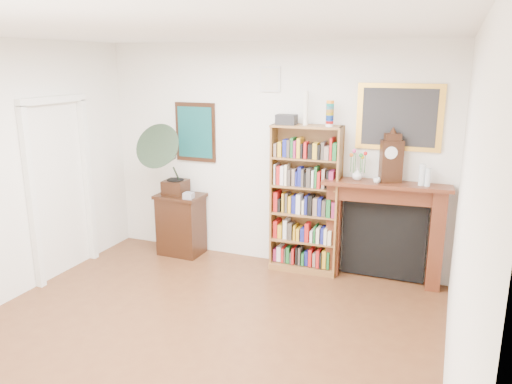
% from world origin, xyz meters
% --- Properties ---
extents(room, '(4.51, 5.01, 2.81)m').
position_xyz_m(room, '(0.00, 0.00, 1.40)').
color(room, '#572F1A').
rests_on(room, ground).
extents(door_casing, '(0.08, 1.02, 2.17)m').
position_xyz_m(door_casing, '(-2.21, 1.20, 1.26)').
color(door_casing, white).
rests_on(door_casing, left_wall).
extents(teal_poster, '(0.58, 0.04, 0.78)m').
position_xyz_m(teal_poster, '(-1.05, 2.48, 1.65)').
color(teal_poster, black).
rests_on(teal_poster, back_wall).
extents(small_picture, '(0.26, 0.04, 0.30)m').
position_xyz_m(small_picture, '(0.00, 2.48, 2.35)').
color(small_picture, white).
rests_on(small_picture, back_wall).
extents(gilt_painting, '(0.95, 0.04, 0.75)m').
position_xyz_m(gilt_painting, '(1.55, 2.48, 1.95)').
color(gilt_painting, gold).
rests_on(gilt_painting, back_wall).
extents(bookshelf, '(0.86, 0.35, 2.11)m').
position_xyz_m(bookshelf, '(0.52, 2.33, 1.02)').
color(bookshelf, brown).
rests_on(bookshelf, floor).
extents(side_cabinet, '(0.62, 0.46, 0.84)m').
position_xyz_m(side_cabinet, '(-1.19, 2.26, 0.42)').
color(side_cabinet, black).
rests_on(side_cabinet, floor).
extents(fireplace, '(1.47, 0.46, 1.22)m').
position_xyz_m(fireplace, '(1.48, 2.39, 0.72)').
color(fireplace, '#481A10').
rests_on(fireplace, floor).
extents(gramophone, '(0.62, 0.76, 0.97)m').
position_xyz_m(gramophone, '(-1.27, 2.13, 1.38)').
color(gramophone, black).
rests_on(gramophone, side_cabinet).
extents(cd_stack, '(0.13, 0.13, 0.08)m').
position_xyz_m(cd_stack, '(-0.98, 2.12, 0.88)').
color(cd_stack, '#ABAAB7').
rests_on(cd_stack, side_cabinet).
extents(mantel_clock, '(0.27, 0.22, 0.56)m').
position_xyz_m(mantel_clock, '(1.51, 2.36, 1.49)').
color(mantel_clock, black).
rests_on(mantel_clock, fireplace).
extents(flower_vase, '(0.17, 0.17, 0.13)m').
position_xyz_m(flower_vase, '(1.14, 2.34, 1.29)').
color(flower_vase, silver).
rests_on(flower_vase, fireplace).
extents(teacup, '(0.09, 0.09, 0.06)m').
position_xyz_m(teacup, '(1.38, 2.26, 1.25)').
color(teacup, silver).
rests_on(teacup, fireplace).
extents(bottle_left, '(0.07, 0.07, 0.24)m').
position_xyz_m(bottle_left, '(1.86, 2.33, 1.34)').
color(bottle_left, silver).
rests_on(bottle_left, fireplace).
extents(bottle_right, '(0.06, 0.06, 0.20)m').
position_xyz_m(bottle_right, '(1.92, 2.32, 1.32)').
color(bottle_right, silver).
rests_on(bottle_right, fireplace).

